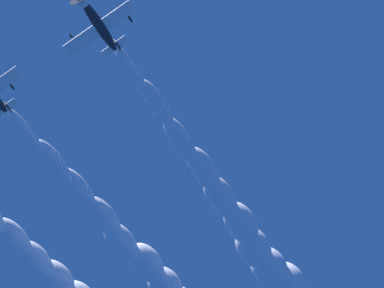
{
  "coord_description": "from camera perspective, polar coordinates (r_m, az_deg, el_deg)",
  "views": [
    {
      "loc": [
        -23.19,
        7.6,
        1.66
      ],
      "look_at": [
        5.73,
        -19.14,
        59.29
      ],
      "focal_mm": 56.74,
      "sensor_mm": 36.0,
      "label": 1
    }
  ],
  "objects": [
    {
      "name": "smoke_trail_right_wingman",
      "position": [
        79.72,
        5.49,
        -8.73
      ],
      "size": [
        17.49,
        45.06,
        6.7
      ],
      "color": "white"
    },
    {
      "name": "airplane_right_wingman",
      "position": [
        60.92,
        -8.83,
        11.1
      ],
      "size": [
        7.43,
        7.14,
        3.43
      ],
      "color": "#232328"
    },
    {
      "name": "smoke_trail_outer_left",
      "position": [
        84.48,
        -3.24,
        -12.51
      ],
      "size": [
        18.17,
        45.27,
        6.52
      ],
      "color": "white"
    }
  ]
}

